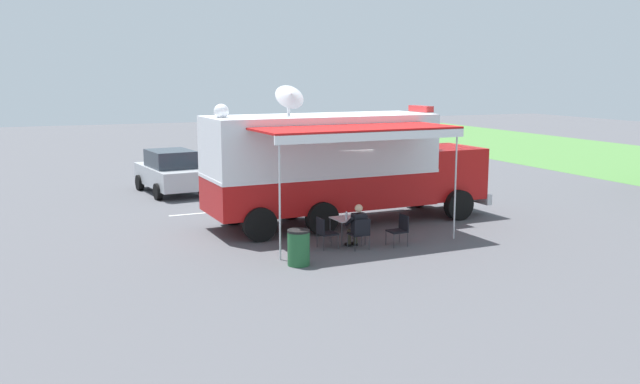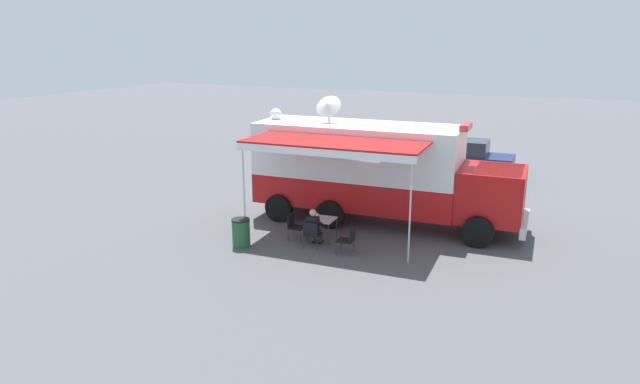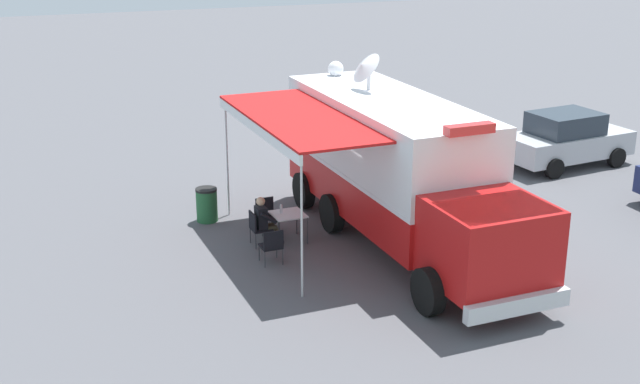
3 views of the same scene
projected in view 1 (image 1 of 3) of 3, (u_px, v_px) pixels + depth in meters
The scene contains 12 objects.
ground_plane at pixel (321, 225), 21.76m from camera, with size 100.00×100.00×0.00m, color #515156.
lot_stripe at pixel (236, 210), 24.13m from camera, with size 0.12×4.80×0.01m, color silver.
command_truck at pixel (342, 163), 21.72m from camera, with size 5.19×9.59×4.53m.
folding_table at pixel (348, 220), 19.26m from camera, with size 0.83×0.83×0.73m.
water_bottle at pixel (346, 216), 19.06m from camera, with size 0.07×0.07×0.22m.
folding_chair_at_table at pixel (360, 231), 18.56m from camera, with size 0.50×0.50×0.87m.
folding_chair_beside_table at pixel (324, 230), 18.67m from camera, with size 0.50×0.50×0.87m.
folding_chair_spare_by_truck at pixel (400, 228), 19.03m from camera, with size 0.50×0.50×0.87m.
seated_responder at pixel (357, 225), 18.71m from camera, with size 0.67×0.57×1.25m.
trash_bin at pixel (299, 247), 17.05m from camera, with size 0.57×0.57×0.91m.
car_behind_truck at pixel (170, 172), 27.52m from camera, with size 4.39×2.41×1.76m.
car_far_corner at pixel (296, 163), 30.22m from camera, with size 2.10×4.24×1.76m.
Camera 1 is at (19.64, -8.18, 4.70)m, focal length 38.23 mm.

